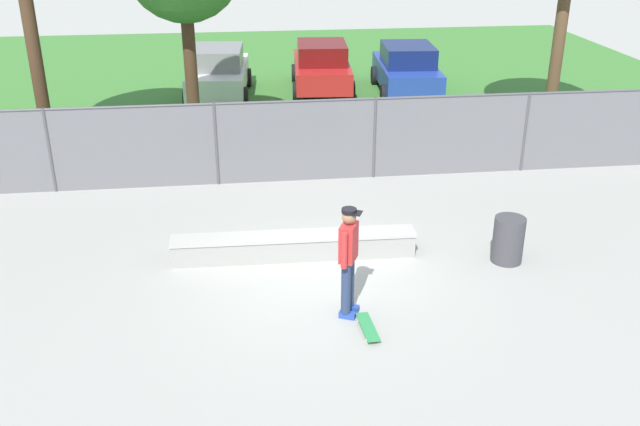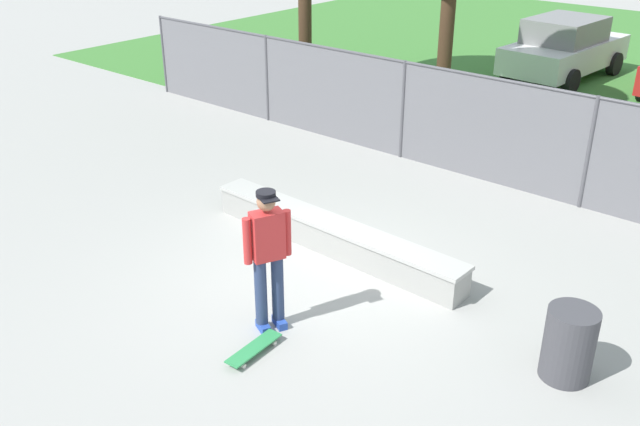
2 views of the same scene
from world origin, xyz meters
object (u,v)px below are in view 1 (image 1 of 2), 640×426
at_px(skateboarder, 348,257).
at_px(skateboard, 368,327).
at_px(car_red, 322,67).
at_px(concrete_ledge, 294,246).
at_px(trash_bin, 508,240).
at_px(car_blue, 407,69).
at_px(car_white, 218,72).

distance_m(skateboarder, skateboard, 1.12).
distance_m(skateboard, car_red, 14.77).
bearing_deg(concrete_ledge, skateboarder, -71.97).
xyz_separation_m(car_red, trash_bin, (1.79, -12.75, -0.41)).
xyz_separation_m(skateboard, trash_bin, (2.94, 1.95, 0.36)).
height_order(skateboarder, car_blue, skateboarder).
distance_m(car_red, car_blue, 2.87).
relative_size(skateboarder, car_red, 0.43).
bearing_deg(trash_bin, skateboard, -146.42).
xyz_separation_m(skateboarder, car_blue, (4.16, 13.47, -0.19)).
xyz_separation_m(skateboard, car_blue, (3.93, 13.99, 0.77)).
bearing_deg(skateboard, trash_bin, 33.58).
distance_m(skateboard, trash_bin, 3.55).
distance_m(skateboarder, trash_bin, 3.53).
bearing_deg(car_white, car_blue, -3.24).
bearing_deg(concrete_ledge, trash_bin, -9.04).
distance_m(skateboarder, car_red, 14.25).
height_order(car_white, trash_bin, car_white).
xyz_separation_m(skateboard, car_red, (1.15, 14.70, 0.77)).
bearing_deg(concrete_ledge, car_red, 80.41).
bearing_deg(car_red, car_blue, -14.38).
relative_size(skateboarder, trash_bin, 2.14).
relative_size(skateboard, car_white, 0.19).
height_order(concrete_ledge, car_blue, car_blue).
bearing_deg(car_red, concrete_ledge, -99.59).
distance_m(concrete_ledge, skateboarder, 2.29).
bearing_deg(car_red, skateboarder, -95.58).
height_order(skateboard, car_white, car_white).
relative_size(concrete_ledge, car_blue, 1.04).
relative_size(car_white, car_red, 1.00).
bearing_deg(car_red, car_white, -174.14).
relative_size(concrete_ledge, skateboarder, 2.44).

